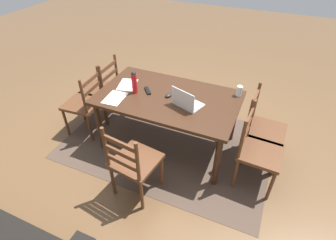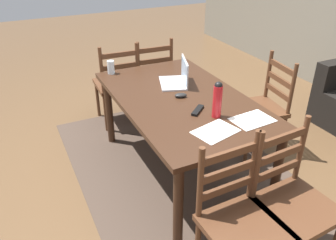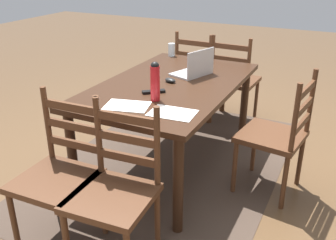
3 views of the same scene
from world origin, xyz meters
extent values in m
plane|color=brown|center=(0.00, 0.00, 0.00)|extent=(14.00, 14.00, 0.00)
cube|color=#47382D|center=(0.00, 0.00, 0.00)|extent=(2.67, 1.78, 0.01)
cube|color=#382114|center=(0.00, 0.00, 0.73)|extent=(1.68, 0.99, 0.04)
cylinder|color=#382114|center=(-0.76, -0.42, 0.35)|extent=(0.07, 0.07, 0.71)
cylinder|color=#382114|center=(0.76, -0.42, 0.35)|extent=(0.07, 0.07, 0.71)
cylinder|color=#382114|center=(-0.76, 0.42, 0.35)|extent=(0.07, 0.07, 0.71)
cylinder|color=#382114|center=(0.76, 0.42, 0.35)|extent=(0.07, 0.07, 0.71)
cube|color=#56331E|center=(1.17, -0.20, 0.45)|extent=(0.45, 0.45, 0.04)
cylinder|color=#56331E|center=(1.36, -0.38, 0.21)|extent=(0.04, 0.04, 0.43)
cylinder|color=#56331E|center=(0.97, -0.01, 0.21)|extent=(0.04, 0.04, 0.43)
cylinder|color=#56331E|center=(0.98, -0.39, 0.21)|extent=(0.04, 0.04, 0.43)
cylinder|color=#56331E|center=(0.96, -0.01, 0.70)|extent=(0.04, 0.04, 0.50)
cylinder|color=#56331E|center=(0.97, -0.39, 0.70)|extent=(0.04, 0.04, 0.50)
cube|color=#56331E|center=(0.97, -0.20, 0.60)|extent=(0.03, 0.36, 0.05)
cube|color=#56331E|center=(0.97, -0.20, 0.72)|extent=(0.03, 0.36, 0.05)
cube|color=#56331E|center=(0.97, -0.20, 0.85)|extent=(0.03, 0.36, 0.05)
cube|color=#56331E|center=(0.00, 0.83, 0.45)|extent=(0.50, 0.50, 0.04)
cylinder|color=#56331E|center=(0.16, 0.61, 0.21)|extent=(0.04, 0.04, 0.43)
cylinder|color=#56331E|center=(-0.21, 0.66, 0.21)|extent=(0.04, 0.04, 0.43)
cylinder|color=#56331E|center=(0.21, 0.99, 0.21)|extent=(0.04, 0.04, 0.43)
cylinder|color=#56331E|center=(-0.16, 1.04, 0.21)|extent=(0.04, 0.04, 0.43)
cylinder|color=#56331E|center=(0.22, 1.00, 0.70)|extent=(0.04, 0.04, 0.50)
cylinder|color=#56331E|center=(-0.16, 1.05, 0.70)|extent=(0.04, 0.04, 0.50)
cube|color=#56331E|center=(0.03, 1.02, 0.60)|extent=(0.36, 0.07, 0.05)
cube|color=#56331E|center=(0.03, 1.02, 0.72)|extent=(0.36, 0.07, 0.05)
cube|color=#56331E|center=(0.03, 1.02, 0.85)|extent=(0.36, 0.07, 0.05)
cube|color=#56331E|center=(1.17, 0.20, 0.45)|extent=(0.47, 0.47, 0.04)
cylinder|color=#56331E|center=(0.97, 0.38, 0.21)|extent=(0.04, 0.04, 0.43)
cylinder|color=#56331E|center=(0.99, 0.00, 0.21)|extent=(0.04, 0.04, 0.43)
cylinder|color=#56331E|center=(0.96, 0.38, 0.70)|extent=(0.04, 0.04, 0.50)
cylinder|color=#56331E|center=(0.98, 0.00, 0.70)|extent=(0.04, 0.04, 0.50)
cube|color=#56331E|center=(0.97, 0.19, 0.60)|extent=(0.05, 0.36, 0.05)
cube|color=#56331E|center=(0.97, 0.19, 0.72)|extent=(0.05, 0.36, 0.05)
cube|color=#56331E|center=(0.97, 0.19, 0.85)|extent=(0.05, 0.36, 0.05)
cube|color=#56331E|center=(-1.17, 0.20, 0.45)|extent=(0.46, 0.46, 0.04)
cylinder|color=#56331E|center=(-1.37, 0.02, 0.21)|extent=(0.04, 0.04, 0.43)
cylinder|color=#56331E|center=(-1.35, 0.40, 0.21)|extent=(0.04, 0.04, 0.43)
cylinder|color=#56331E|center=(-0.99, 0.00, 0.21)|extent=(0.04, 0.04, 0.43)
cylinder|color=#56331E|center=(-0.97, 0.38, 0.21)|extent=(0.04, 0.04, 0.43)
cylinder|color=#56331E|center=(-0.98, 0.00, 0.70)|extent=(0.04, 0.04, 0.50)
cylinder|color=#56331E|center=(-0.96, 0.38, 0.70)|extent=(0.04, 0.04, 0.50)
cube|color=#56331E|center=(-0.97, 0.19, 0.60)|extent=(0.04, 0.36, 0.05)
cube|color=#56331E|center=(-0.97, 0.19, 0.72)|extent=(0.04, 0.36, 0.05)
cube|color=#56331E|center=(-0.97, 0.19, 0.85)|extent=(0.04, 0.36, 0.05)
cube|color=#56331E|center=(-1.17, -0.20, 0.45)|extent=(0.46, 0.46, 0.04)
cylinder|color=#56331E|center=(-1.37, -0.38, 0.21)|extent=(0.04, 0.04, 0.43)
cylinder|color=#56331E|center=(-1.35, 0.00, 0.21)|extent=(0.04, 0.04, 0.43)
cylinder|color=#56331E|center=(-0.99, -0.40, 0.21)|extent=(0.04, 0.04, 0.43)
cylinder|color=#56331E|center=(-0.97, -0.02, 0.21)|extent=(0.04, 0.04, 0.43)
cylinder|color=#56331E|center=(-0.98, -0.40, 0.70)|extent=(0.04, 0.04, 0.50)
cylinder|color=#56331E|center=(-0.96, -0.02, 0.70)|extent=(0.04, 0.04, 0.50)
cube|color=#56331E|center=(-0.97, -0.21, 0.60)|extent=(0.04, 0.36, 0.05)
cube|color=#56331E|center=(-0.97, -0.21, 0.72)|extent=(0.04, 0.36, 0.05)
cube|color=#56331E|center=(-0.97, -0.21, 0.85)|extent=(0.04, 0.36, 0.05)
cube|color=silver|center=(-0.28, 0.06, 0.75)|extent=(0.37, 0.31, 0.02)
cube|color=silver|center=(-0.24, 0.16, 0.87)|extent=(0.31, 0.12, 0.21)
cube|color=#A5CCEA|center=(-0.24, 0.15, 0.87)|extent=(0.28, 0.10, 0.19)
cylinder|color=red|center=(0.40, 0.07, 0.87)|extent=(0.07, 0.07, 0.25)
sphere|color=black|center=(0.40, 0.07, 0.99)|extent=(0.06, 0.06, 0.06)
cylinder|color=silver|center=(-0.77, -0.36, 0.81)|extent=(0.07, 0.07, 0.13)
ellipsoid|color=black|center=(-0.01, -0.01, 0.76)|extent=(0.09, 0.11, 0.03)
cube|color=black|center=(0.27, -0.01, 0.76)|extent=(0.14, 0.16, 0.02)
cube|color=white|center=(0.58, -0.05, 0.75)|extent=(0.27, 0.34, 0.00)
cube|color=white|center=(0.56, 0.28, 0.75)|extent=(0.23, 0.31, 0.00)
camera|label=1|loc=(-1.06, 2.43, 2.46)|focal=28.18mm
camera|label=2|loc=(2.25, -1.21, 1.96)|focal=36.63mm
camera|label=3|loc=(2.61, 1.25, 1.70)|focal=40.82mm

